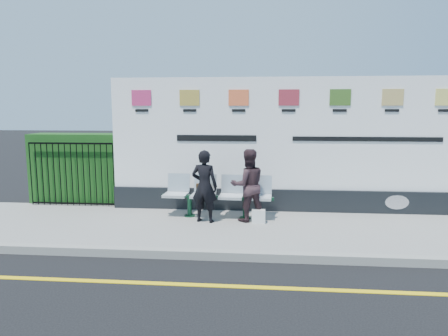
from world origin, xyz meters
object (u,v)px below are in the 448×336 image
(woman_left, at_px, (204,186))
(woman_right, at_px, (248,185))
(bench, at_px, (217,206))
(billboard, at_px, (287,154))

(woman_left, relative_size, woman_right, 0.99)
(bench, bearing_deg, billboard, 29.45)
(bench, distance_m, woman_right, 0.86)
(bench, bearing_deg, woman_right, -14.20)
(woman_right, bearing_deg, billboard, -149.19)
(billboard, relative_size, bench, 3.48)
(billboard, height_order, bench, billboard)
(bench, bearing_deg, woman_left, -117.61)
(billboard, xyz_separation_m, woman_left, (-1.73, -1.11, -0.56))
(billboard, distance_m, bench, 1.99)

